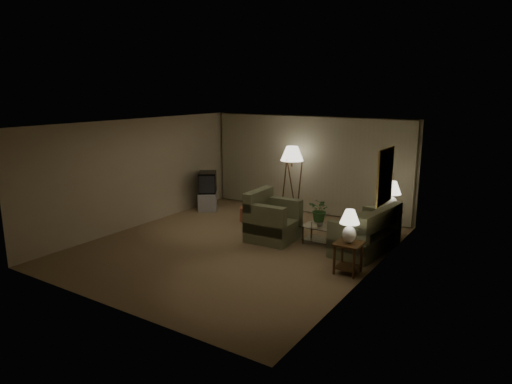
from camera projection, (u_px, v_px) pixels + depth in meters
ground at (237, 245)px, 10.16m from camera, size 7.00×7.00×0.00m
room_shell at (273, 159)px, 11.00m from camera, size 6.04×7.02×2.72m
sofa at (365, 234)px, 9.75m from camera, size 1.95×1.29×0.77m
armchair at (273, 221)px, 10.46m from camera, size 1.16×1.11×0.90m
side_table_near at (348, 253)px, 8.56m from camera, size 0.49×0.49×0.60m
side_table_far at (390, 220)px, 10.69m from camera, size 0.48×0.40×0.60m
table_lamp_near at (350, 223)px, 8.43m from camera, size 0.37×0.37×0.64m
table_lamp_far at (392, 194)px, 10.55m from camera, size 0.42×0.42×0.73m
coffee_table at (326, 233)px, 10.15m from camera, size 1.05×0.57×0.41m
tv_cabinet at (208, 200)px, 13.21m from camera, size 1.32×1.30×0.50m
crt_tv at (207, 182)px, 13.09m from camera, size 1.14×1.13×0.58m
floor_lamp at (292, 180)px, 12.40m from camera, size 0.62×0.62×1.91m
ottoman at (250, 214)px, 12.04m from camera, size 0.65×0.65×0.36m
vase at (320, 222)px, 10.18m from camera, size 0.20×0.20×0.17m
flowers at (320, 207)px, 10.11m from camera, size 0.52×0.47×0.53m
book at (334, 229)px, 9.90m from camera, size 0.23×0.28×0.02m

